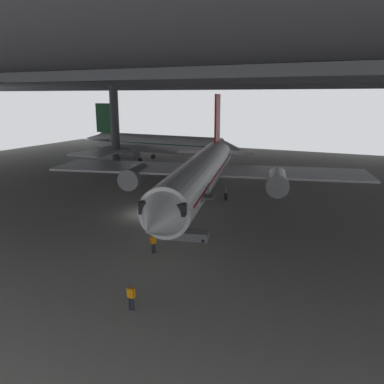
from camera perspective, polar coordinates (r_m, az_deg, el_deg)
name	(u,v)px	position (r m, az deg, el deg)	size (l,w,h in m)	color
ground_plane	(149,214)	(40.51, -6.29, -3.25)	(110.00, 110.00, 0.00)	gray
hangar_structure	(202,77)	(51.03, 1.53, 16.56)	(121.00, 99.00, 14.88)	#4C4F54
airplane_main	(201,173)	(43.02, 1.29, 2.77)	(38.26, 38.92, 12.19)	white
boarding_stairs	(186,230)	(33.34, -0.82, -5.64)	(4.56, 2.40, 4.81)	slate
crew_worker_near_nose	(131,296)	(23.03, -8.94, -14.86)	(0.55, 0.26, 1.56)	#232838
crew_worker_by_stairs	(153,242)	(30.43, -5.71, -7.39)	(0.38, 0.48, 1.57)	#232838
airplane_distant	(155,144)	(72.64, -5.49, 7.05)	(33.13, 31.86, 10.54)	white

